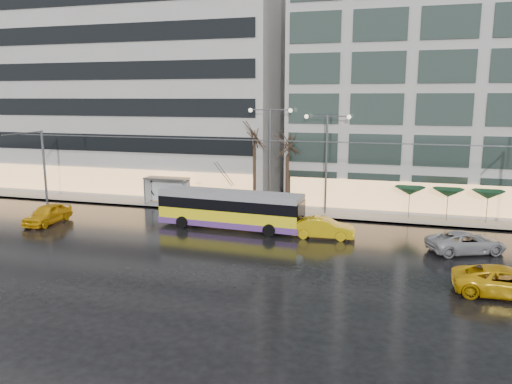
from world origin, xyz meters
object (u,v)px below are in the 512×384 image
at_px(bus_shelter, 164,184).
at_px(street_lamp_near, 270,145).
at_px(trolleybus, 230,211).
at_px(taxi_a, 48,214).

xyz_separation_m(bus_shelter, street_lamp_near, (10.38, 0.11, 4.03)).
relative_size(trolleybus, taxi_a, 2.47).
distance_m(trolleybus, street_lamp_near, 8.24).
height_order(trolleybus, bus_shelter, trolleybus).
bearing_deg(street_lamp_near, bus_shelter, -179.37).
xyz_separation_m(bus_shelter, taxi_a, (-5.83, -9.30, -1.16)).
bearing_deg(trolleybus, bus_shelter, 143.56).
height_order(trolleybus, taxi_a, trolleybus).
distance_m(street_lamp_near, taxi_a, 19.45).
bearing_deg(taxi_a, trolleybus, 8.30).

